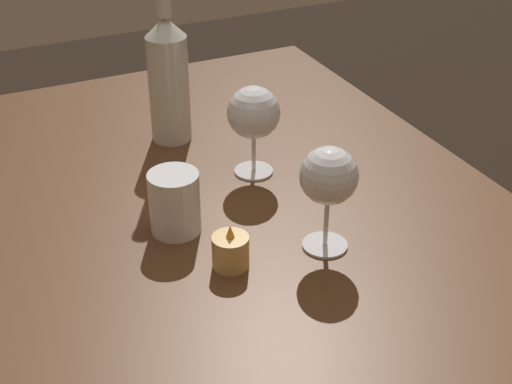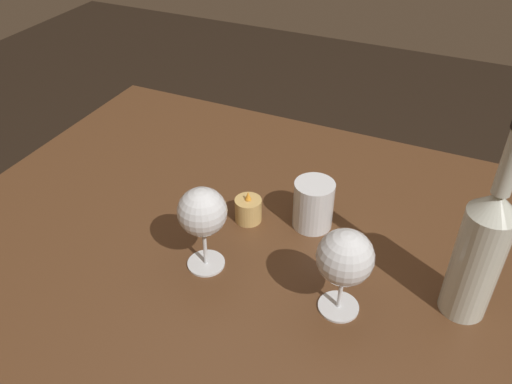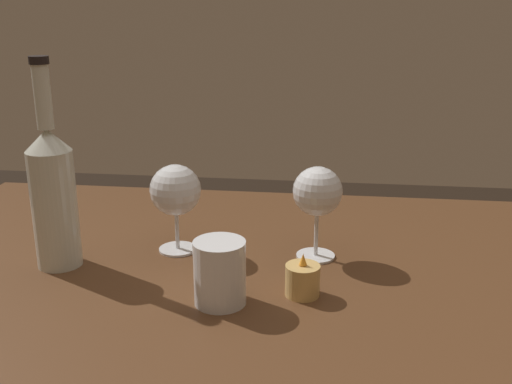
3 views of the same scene
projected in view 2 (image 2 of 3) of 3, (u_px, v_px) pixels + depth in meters
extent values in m
cube|color=#56351E|center=(283.00, 252.00, 0.97)|extent=(1.30, 0.90, 0.04)
cylinder|color=#412816|center=(155.00, 210.00, 1.66)|extent=(0.06, 0.06, 0.70)
cylinder|color=white|center=(338.00, 307.00, 0.84)|extent=(0.07, 0.07, 0.00)
cylinder|color=white|center=(341.00, 290.00, 0.82)|extent=(0.01, 0.01, 0.07)
sphere|color=white|center=(345.00, 257.00, 0.77)|extent=(0.09, 0.09, 0.09)
cylinder|color=#42070F|center=(345.00, 260.00, 0.78)|extent=(0.07, 0.07, 0.02)
cylinder|color=white|center=(206.00, 263.00, 0.92)|extent=(0.07, 0.07, 0.00)
cylinder|color=white|center=(205.00, 245.00, 0.89)|extent=(0.01, 0.01, 0.08)
sphere|color=white|center=(202.00, 212.00, 0.85)|extent=(0.08, 0.08, 0.08)
cylinder|color=#42070F|center=(202.00, 213.00, 0.85)|extent=(0.06, 0.06, 0.02)
cylinder|color=silver|center=(476.00, 264.00, 0.78)|extent=(0.07, 0.07, 0.19)
cone|color=silver|center=(497.00, 203.00, 0.71)|extent=(0.07, 0.07, 0.03)
cylinder|color=silver|center=(511.00, 162.00, 0.67)|extent=(0.03, 0.03, 0.10)
cylinder|color=white|center=(313.00, 205.00, 0.98)|extent=(0.08, 0.08, 0.10)
cylinder|color=silver|center=(312.00, 215.00, 0.99)|extent=(0.07, 0.07, 0.04)
cylinder|color=#DBB266|center=(248.00, 210.00, 1.00)|extent=(0.05, 0.05, 0.05)
cylinder|color=white|center=(248.00, 212.00, 1.01)|extent=(0.04, 0.04, 0.03)
cone|color=#F99E2D|center=(248.00, 196.00, 0.98)|extent=(0.01, 0.01, 0.02)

